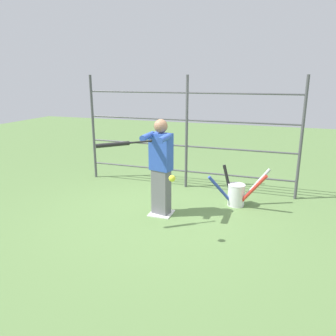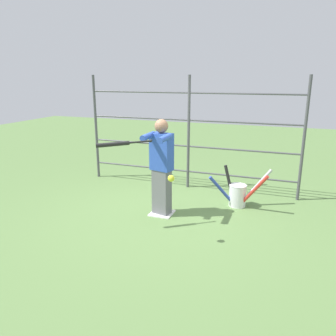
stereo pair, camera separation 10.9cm
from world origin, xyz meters
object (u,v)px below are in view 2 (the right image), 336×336
(batter, at_px, (161,165))
(baseball_bat_swinging, at_px, (118,144))
(bat_bucket, at_px, (238,194))
(softball_in_flight, at_px, (171,178))

(batter, xyz_separation_m, baseball_bat_swinging, (0.42, 0.75, 0.48))
(baseball_bat_swinging, bearing_deg, bat_bucket, -135.77)
(softball_in_flight, xyz_separation_m, bat_bucket, (-0.71, -1.82, -0.77))
(baseball_bat_swinging, xyz_separation_m, bat_bucket, (-1.65, -1.61, -1.16))
(batter, xyz_separation_m, softball_in_flight, (-0.53, 0.96, 0.09))
(softball_in_flight, height_order, bat_bucket, softball_in_flight)
(batter, relative_size, baseball_bat_swinging, 2.34)
(batter, height_order, baseball_bat_swinging, batter)
(softball_in_flight, bearing_deg, bat_bucket, -111.14)
(batter, distance_m, softball_in_flight, 1.10)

